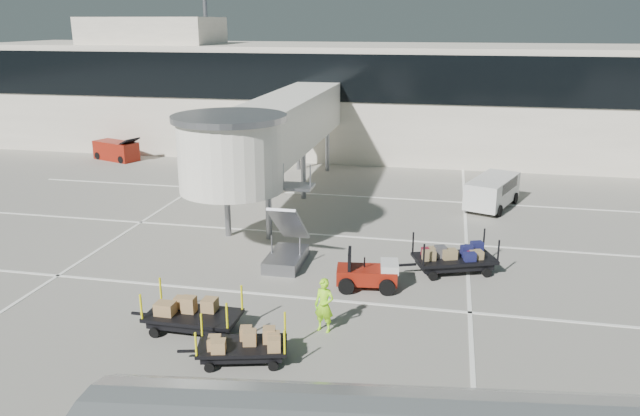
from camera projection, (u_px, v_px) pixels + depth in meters
The scene contains 11 objects.
ground at pixel (288, 323), 20.97m from camera, with size 140.00×140.00×0.00m, color #A9A597.
lane_markings at pixel (324, 232), 29.84m from camera, with size 40.00×30.00×0.02m.
terminal at pixel (381, 97), 47.91m from camera, with size 64.00×12.11×15.20m.
jet_bridge at pixel (272, 131), 32.00m from camera, with size 5.70×20.40×6.03m.
baggage_tug at pixel (368, 274), 23.55m from camera, with size 2.42×1.72×1.51m.
suitcase_cart at pixel (453, 259), 24.98m from camera, with size 3.95×2.59×1.53m.
box_cart_near at pixel (242, 346), 18.46m from camera, with size 3.32×1.92×1.27m.
box_cart_far at pixel (195, 316), 20.29m from camera, with size 3.73×1.55×1.46m.
ground_worker at pixel (324, 305), 20.16m from camera, with size 0.66×0.43×1.82m, color #9DFF1A.
minivan at pixel (493, 189), 33.72m from camera, with size 3.16×4.66×1.64m.
belt_loader at pixel (116, 151), 45.30m from camera, with size 3.88×2.54×1.76m.
Camera 1 is at (4.92, -18.34, 9.74)m, focal length 35.00 mm.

